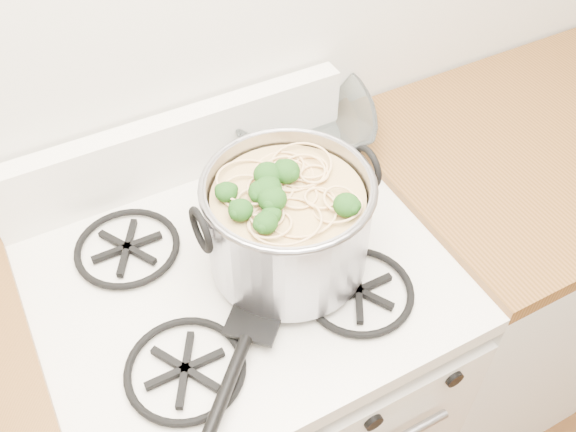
{
  "coord_description": "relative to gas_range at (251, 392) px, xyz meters",
  "views": [
    {
      "loc": [
        -0.27,
        0.56,
        1.86
      ],
      "look_at": [
        0.09,
        1.24,
        1.04
      ],
      "focal_mm": 40.0,
      "sensor_mm": 36.0,
      "label": 1
    }
  ],
  "objects": [
    {
      "name": "spatula",
      "position": [
        -0.02,
        -0.11,
        0.5
      ],
      "size": [
        0.42,
        0.42,
        0.02
      ],
      "primitive_type": null,
      "rotation": [
        0.0,
        0.0,
        -0.78
      ],
      "color": "black",
      "rests_on": "gas_range"
    },
    {
      "name": "gas_range",
      "position": [
        0.0,
        0.0,
        0.0
      ],
      "size": [
        0.76,
        0.66,
        0.92
      ],
      "color": "white",
      "rests_on": "ground"
    },
    {
      "name": "glass_bowl",
      "position": [
        0.29,
        0.28,
        0.5
      ],
      "size": [
        0.16,
        0.16,
        0.03
      ],
      "primitive_type": "imported",
      "rotation": [
        0.0,
        0.0,
        -0.37
      ],
      "color": "white",
      "rests_on": "gas_range"
    },
    {
      "name": "counter_right",
      "position": [
        0.88,
        0.0,
        0.02
      ],
      "size": [
        1.0,
        0.65,
        0.92
      ],
      "color": "silver",
      "rests_on": "ground"
    },
    {
      "name": "stock_pot",
      "position": [
        0.09,
        -0.03,
        0.58
      ],
      "size": [
        0.33,
        0.3,
        0.2
      ],
      "color": "#94939B",
      "rests_on": "gas_range"
    }
  ]
}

